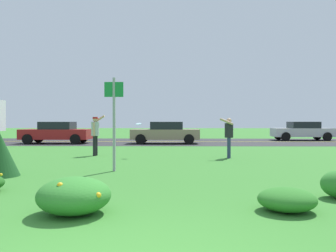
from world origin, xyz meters
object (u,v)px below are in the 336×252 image
(sign_post_near_path, at_px, (114,115))
(car_tan_center_right, at_px, (166,132))
(person_thrower_red_cap_gray_shirt, at_px, (95,132))
(car_silver_center_left, at_px, (302,131))
(car_red_rightmost, at_px, (57,132))
(person_catcher_dark_shirt, at_px, (229,134))
(frisbee_pale_blue, at_px, (139,124))

(sign_post_near_path, xyz_separation_m, car_tan_center_right, (1.19, 12.49, -0.93))
(sign_post_near_path, height_order, person_thrower_red_cap_gray_shirt, sign_post_near_path)
(person_thrower_red_cap_gray_shirt, bearing_deg, car_silver_center_left, 41.95)
(car_red_rightmost, bearing_deg, person_thrower_red_cap_gray_shirt, -60.62)
(sign_post_near_path, bearing_deg, car_silver_center_left, 54.55)
(person_thrower_red_cap_gray_shirt, xyz_separation_m, car_tan_center_right, (2.81, 8.00, -0.28))
(car_silver_center_left, bearing_deg, car_red_rightmost, -167.30)
(car_tan_center_right, height_order, car_red_rightmost, same)
(sign_post_near_path, relative_size, person_catcher_dark_shirt, 1.71)
(person_thrower_red_cap_gray_shirt, relative_size, car_tan_center_right, 0.39)
(person_thrower_red_cap_gray_shirt, relative_size, frisbee_pale_blue, 7.15)
(sign_post_near_path, distance_m, frisbee_pale_blue, 3.95)
(frisbee_pale_blue, bearing_deg, car_tan_center_right, 84.10)
(sign_post_near_path, relative_size, car_silver_center_left, 0.62)
(frisbee_pale_blue, bearing_deg, car_red_rightmost, 126.93)
(sign_post_near_path, height_order, frisbee_pale_blue, sign_post_near_path)
(car_silver_center_left, xyz_separation_m, car_tan_center_right, (-10.57, -4.03, 0.00))
(sign_post_near_path, height_order, car_tan_center_right, sign_post_near_path)
(person_catcher_dark_shirt, relative_size, frisbee_pale_blue, 6.61)
(frisbee_pale_blue, distance_m, car_silver_center_left, 17.03)
(frisbee_pale_blue, bearing_deg, sign_post_near_path, -94.45)
(car_silver_center_left, bearing_deg, car_tan_center_right, -159.14)
(person_catcher_dark_shirt, height_order, car_silver_center_left, person_catcher_dark_shirt)
(sign_post_near_path, distance_m, person_thrower_red_cap_gray_shirt, 4.82)
(person_catcher_dark_shirt, xyz_separation_m, car_tan_center_right, (-2.79, 8.82, -0.23))
(frisbee_pale_blue, xyz_separation_m, car_tan_center_right, (0.88, 8.56, -0.63))
(car_tan_center_right, distance_m, car_red_rightmost, 7.31)
(car_silver_center_left, height_order, car_tan_center_right, same)
(car_tan_center_right, bearing_deg, car_red_rightmost, 180.00)
(car_red_rightmost, bearing_deg, frisbee_pale_blue, -53.07)
(person_catcher_dark_shirt, distance_m, frisbee_pale_blue, 3.70)
(person_catcher_dark_shirt, distance_m, car_silver_center_left, 15.03)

